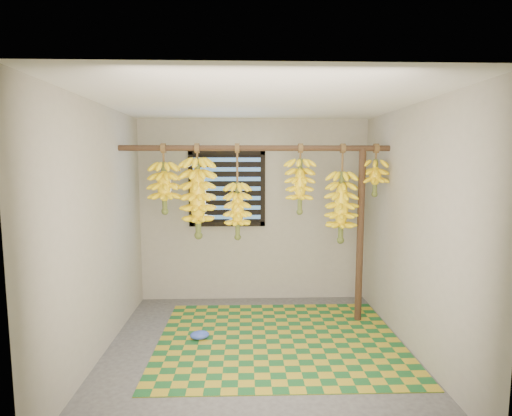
{
  "coord_description": "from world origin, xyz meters",
  "views": [
    {
      "loc": [
        -0.14,
        -3.76,
        1.85
      ],
      "look_at": [
        0.0,
        0.55,
        1.35
      ],
      "focal_mm": 28.0,
      "sensor_mm": 36.0,
      "label": 1
    }
  ],
  "objects_px": {
    "support_post": "(360,236)",
    "banana_bunch_b": "(198,198)",
    "woven_mat": "(279,339)",
    "banana_bunch_d": "(300,186)",
    "banana_bunch_a": "(164,188)",
    "banana_bunch_c": "(238,211)",
    "banana_bunch_e": "(341,207)",
    "plastic_bag": "(200,335)",
    "banana_bunch_f": "(375,178)"
  },
  "relations": [
    {
      "from": "plastic_bag",
      "to": "woven_mat",
      "type": "bearing_deg",
      "value": -2.14
    },
    {
      "from": "plastic_bag",
      "to": "banana_bunch_d",
      "type": "distance_m",
      "value": 1.94
    },
    {
      "from": "banana_bunch_b",
      "to": "banana_bunch_a",
      "type": "bearing_deg",
      "value": 180.0
    },
    {
      "from": "banana_bunch_d",
      "to": "banana_bunch_e",
      "type": "relative_size",
      "value": 0.7
    },
    {
      "from": "support_post",
      "to": "banana_bunch_f",
      "type": "xyz_separation_m",
      "value": [
        0.15,
        0.0,
        0.67
      ]
    },
    {
      "from": "banana_bunch_b",
      "to": "banana_bunch_c",
      "type": "xyz_separation_m",
      "value": [
        0.44,
        0.0,
        -0.14
      ]
    },
    {
      "from": "banana_bunch_d",
      "to": "banana_bunch_f",
      "type": "relative_size",
      "value": 1.34
    },
    {
      "from": "banana_bunch_d",
      "to": "banana_bunch_f",
      "type": "height_order",
      "value": "same"
    },
    {
      "from": "plastic_bag",
      "to": "banana_bunch_e",
      "type": "distance_m",
      "value": 2.08
    },
    {
      "from": "woven_mat",
      "to": "banana_bunch_c",
      "type": "distance_m",
      "value": 1.45
    },
    {
      "from": "woven_mat",
      "to": "banana_bunch_f",
      "type": "bearing_deg",
      "value": 23.53
    },
    {
      "from": "support_post",
      "to": "banana_bunch_a",
      "type": "xyz_separation_m",
      "value": [
        -2.21,
        0.0,
        0.56
      ]
    },
    {
      "from": "support_post",
      "to": "banana_bunch_e",
      "type": "distance_m",
      "value": 0.41
    },
    {
      "from": "woven_mat",
      "to": "banana_bunch_a",
      "type": "xyz_separation_m",
      "value": [
        -1.25,
        0.49,
        1.56
      ]
    },
    {
      "from": "banana_bunch_b",
      "to": "banana_bunch_e",
      "type": "distance_m",
      "value": 1.62
    },
    {
      "from": "banana_bunch_a",
      "to": "banana_bunch_b",
      "type": "distance_m",
      "value": 0.39
    },
    {
      "from": "banana_bunch_e",
      "to": "plastic_bag",
      "type": "bearing_deg",
      "value": -163.84
    },
    {
      "from": "banana_bunch_f",
      "to": "banana_bunch_e",
      "type": "bearing_deg",
      "value": -180.0
    },
    {
      "from": "plastic_bag",
      "to": "banana_bunch_f",
      "type": "distance_m",
      "value": 2.58
    },
    {
      "from": "banana_bunch_c",
      "to": "banana_bunch_f",
      "type": "bearing_deg",
      "value": 0.0
    },
    {
      "from": "banana_bunch_d",
      "to": "banana_bunch_f",
      "type": "xyz_separation_m",
      "value": [
        0.85,
        0.0,
        0.1
      ]
    },
    {
      "from": "banana_bunch_a",
      "to": "banana_bunch_f",
      "type": "bearing_deg",
      "value": 0.0
    },
    {
      "from": "banana_bunch_f",
      "to": "banana_bunch_d",
      "type": "bearing_deg",
      "value": 180.0
    },
    {
      "from": "banana_bunch_f",
      "to": "banana_bunch_a",
      "type": "bearing_deg",
      "value": -180.0
    },
    {
      "from": "woven_mat",
      "to": "banana_bunch_d",
      "type": "distance_m",
      "value": 1.67
    },
    {
      "from": "plastic_bag",
      "to": "banana_bunch_b",
      "type": "relative_size",
      "value": 0.19
    },
    {
      "from": "banana_bunch_b",
      "to": "banana_bunch_c",
      "type": "bearing_deg",
      "value": 0.0
    },
    {
      "from": "support_post",
      "to": "banana_bunch_f",
      "type": "height_order",
      "value": "banana_bunch_f"
    },
    {
      "from": "banana_bunch_a",
      "to": "banana_bunch_f",
      "type": "distance_m",
      "value": 2.37
    },
    {
      "from": "plastic_bag",
      "to": "banana_bunch_b",
      "type": "distance_m",
      "value": 1.47
    },
    {
      "from": "banana_bunch_a",
      "to": "banana_bunch_d",
      "type": "bearing_deg",
      "value": 0.0
    },
    {
      "from": "woven_mat",
      "to": "banana_bunch_f",
      "type": "distance_m",
      "value": 2.07
    },
    {
      "from": "banana_bunch_a",
      "to": "banana_bunch_c",
      "type": "height_order",
      "value": "same"
    },
    {
      "from": "support_post",
      "to": "plastic_bag",
      "type": "bearing_deg",
      "value": -165.78
    },
    {
      "from": "woven_mat",
      "to": "banana_bunch_a",
      "type": "relative_size",
      "value": 3.24
    },
    {
      "from": "banana_bunch_b",
      "to": "banana_bunch_d",
      "type": "bearing_deg",
      "value": 0.0
    },
    {
      "from": "plastic_bag",
      "to": "banana_bunch_c",
      "type": "xyz_separation_m",
      "value": [
        0.4,
        0.46,
        1.25
      ]
    },
    {
      "from": "banana_bunch_a",
      "to": "plastic_bag",
      "type": "bearing_deg",
      "value": -47.78
    },
    {
      "from": "banana_bunch_b",
      "to": "banana_bunch_f",
      "type": "xyz_separation_m",
      "value": [
        2.0,
        0.0,
        0.23
      ]
    },
    {
      "from": "banana_bunch_e",
      "to": "support_post",
      "type": "bearing_deg",
      "value": 0.0
    },
    {
      "from": "woven_mat",
      "to": "banana_bunch_f",
      "type": "height_order",
      "value": "banana_bunch_f"
    },
    {
      "from": "woven_mat",
      "to": "banana_bunch_c",
      "type": "relative_size",
      "value": 2.34
    },
    {
      "from": "banana_bunch_b",
      "to": "banana_bunch_e",
      "type": "relative_size",
      "value": 0.94
    },
    {
      "from": "banana_bunch_d",
      "to": "banana_bunch_e",
      "type": "bearing_deg",
      "value": -0.0
    },
    {
      "from": "banana_bunch_b",
      "to": "banana_bunch_c",
      "type": "relative_size",
      "value": 0.98
    },
    {
      "from": "support_post",
      "to": "banana_bunch_b",
      "type": "xyz_separation_m",
      "value": [
        -1.85,
        0.0,
        0.45
      ]
    },
    {
      "from": "banana_bunch_d",
      "to": "banana_bunch_f",
      "type": "distance_m",
      "value": 0.86
    },
    {
      "from": "plastic_bag",
      "to": "banana_bunch_c",
      "type": "bearing_deg",
      "value": 48.97
    },
    {
      "from": "banana_bunch_a",
      "to": "banana_bunch_f",
      "type": "xyz_separation_m",
      "value": [
        2.36,
        0.0,
        0.11
      ]
    },
    {
      "from": "banana_bunch_a",
      "to": "banana_bunch_c",
      "type": "distance_m",
      "value": 0.85
    }
  ]
}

